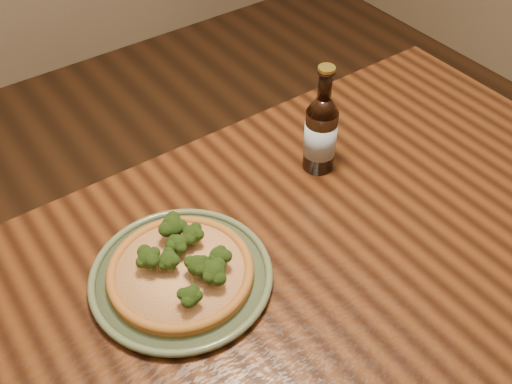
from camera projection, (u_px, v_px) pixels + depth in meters
table at (284, 319)px, 1.12m from camera, size 1.60×0.90×0.75m
plate at (181, 276)px, 1.07m from camera, size 0.33×0.33×0.02m
pizza at (181, 269)px, 1.05m from camera, size 0.26×0.26×0.07m
beer_bottle at (321, 132)px, 1.23m from camera, size 0.07×0.07×0.25m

